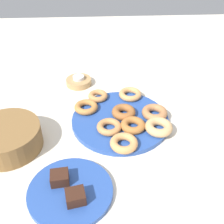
# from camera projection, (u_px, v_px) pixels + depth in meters

# --- Properties ---
(ground_plane) EXTENTS (2.40, 2.40, 0.00)m
(ground_plane) POSITION_uv_depth(u_px,v_px,m) (120.00, 122.00, 1.00)
(ground_plane) COLOR beige
(donut_plate) EXTENTS (0.35, 0.35, 0.02)m
(donut_plate) POSITION_uv_depth(u_px,v_px,m) (120.00, 120.00, 1.00)
(donut_plate) COLOR #284C9E
(donut_plate) RESTS_ON ground_plane
(donut_0) EXTENTS (0.12, 0.12, 0.03)m
(donut_0) POSITION_uv_depth(u_px,v_px,m) (133.00, 125.00, 0.94)
(donut_0) COLOR #AD6B33
(donut_0) RESTS_ON donut_plate
(donut_1) EXTENTS (0.11, 0.11, 0.03)m
(donut_1) POSITION_uv_depth(u_px,v_px,m) (124.00, 112.00, 1.00)
(donut_1) COLOR #995B2D
(donut_1) RESTS_ON donut_plate
(donut_2) EXTENTS (0.12, 0.12, 0.02)m
(donut_2) POSITION_uv_depth(u_px,v_px,m) (130.00, 94.00, 1.10)
(donut_2) COLOR tan
(donut_2) RESTS_ON donut_plate
(donut_3) EXTENTS (0.11, 0.11, 0.03)m
(donut_3) POSITION_uv_depth(u_px,v_px,m) (122.00, 143.00, 0.87)
(donut_3) COLOR tan
(donut_3) RESTS_ON donut_plate
(donut_4) EXTENTS (0.12, 0.12, 0.02)m
(donut_4) POSITION_uv_depth(u_px,v_px,m) (109.00, 127.00, 0.93)
(donut_4) COLOR #C6844C
(donut_4) RESTS_ON donut_plate
(donut_5) EXTENTS (0.12, 0.12, 0.03)m
(donut_5) POSITION_uv_depth(u_px,v_px,m) (155.00, 113.00, 1.00)
(donut_5) COLOR #B27547
(donut_5) RESTS_ON donut_plate
(donut_6) EXTENTS (0.12, 0.12, 0.03)m
(donut_6) POSITION_uv_depth(u_px,v_px,m) (159.00, 127.00, 0.93)
(donut_6) COLOR tan
(donut_6) RESTS_ON donut_plate
(donut_7) EXTENTS (0.08, 0.08, 0.02)m
(donut_7) POSITION_uv_depth(u_px,v_px,m) (98.00, 96.00, 1.09)
(donut_7) COLOR #C6844C
(donut_7) RESTS_ON donut_plate
(donut_8) EXTENTS (0.12, 0.12, 0.02)m
(donut_8) POSITION_uv_depth(u_px,v_px,m) (86.00, 107.00, 1.03)
(donut_8) COLOR #BC7A3D
(donut_8) RESTS_ON donut_plate
(cake_plate) EXTENTS (0.24, 0.24, 0.02)m
(cake_plate) POSITION_uv_depth(u_px,v_px,m) (70.00, 191.00, 0.75)
(cake_plate) COLOR #284C9E
(cake_plate) RESTS_ON ground_plane
(brownie_near) EXTENTS (0.05, 0.06, 0.03)m
(brownie_near) POSITION_uv_depth(u_px,v_px,m) (75.00, 197.00, 0.71)
(brownie_near) COLOR #381E14
(brownie_near) RESTS_ON cake_plate
(brownie_far) EXTENTS (0.05, 0.06, 0.03)m
(brownie_far) POSITION_uv_depth(u_px,v_px,m) (60.00, 178.00, 0.76)
(brownie_far) COLOR #381E14
(brownie_far) RESTS_ON cake_plate
(candle_holder) EXTENTS (0.11, 0.11, 0.03)m
(candle_holder) POSITION_uv_depth(u_px,v_px,m) (79.00, 82.00, 1.20)
(candle_holder) COLOR tan
(candle_holder) RESTS_ON ground_plane
(tealight) EXTENTS (0.05, 0.05, 0.01)m
(tealight) POSITION_uv_depth(u_px,v_px,m) (78.00, 78.00, 1.19)
(tealight) COLOR silver
(tealight) RESTS_ON candle_holder
(basket) EXTENTS (0.28, 0.28, 0.08)m
(basket) POSITION_uv_depth(u_px,v_px,m) (7.00, 138.00, 0.88)
(basket) COLOR brown
(basket) RESTS_ON ground_plane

